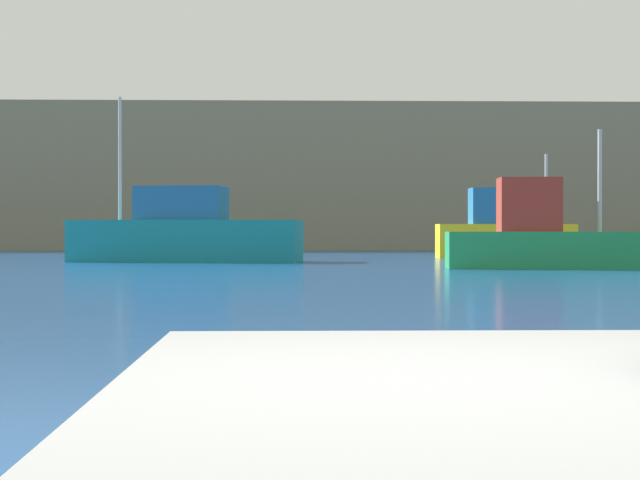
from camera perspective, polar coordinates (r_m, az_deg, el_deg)
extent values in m
cube|color=#7F755B|center=(70.30, -1.40, 2.94)|extent=(140.00, 16.76, 8.26)
cube|color=#1E8C4C|center=(32.43, 11.20, -0.51)|extent=(5.46, 1.78, 1.05)
cube|color=maroon|center=(32.38, 10.55, 1.77)|extent=(1.77, 1.30, 1.53)
cylinder|color=#B2B2B2|center=(32.77, 13.99, 2.94)|extent=(0.12, 0.12, 2.89)
cube|color=teal|center=(39.32, -6.79, -0.05)|extent=(8.16, 3.54, 1.45)
cube|color=#1E6099|center=(39.37, -7.03, 1.85)|extent=(3.23, 2.33, 1.17)
cylinder|color=#B2B2B2|center=(40.01, -10.10, 4.08)|extent=(0.12, 0.12, 4.31)
cube|color=yellow|center=(45.44, 9.38, -0.05)|extent=(5.46, 1.79, 1.35)
cube|color=#1E6099|center=(45.35, 8.63, 1.71)|extent=(1.62, 1.52, 1.44)
cylinder|color=#B2B2B2|center=(45.78, 11.39, 2.54)|extent=(0.12, 0.12, 2.79)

